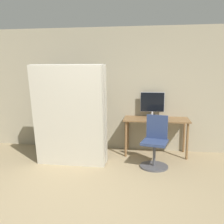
# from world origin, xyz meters

# --- Properties ---
(ground_plane) EXTENTS (16.00, 16.00, 0.00)m
(ground_plane) POSITION_xyz_m (0.00, 0.00, 0.00)
(ground_plane) COLOR #9E8966
(wall_back) EXTENTS (8.00, 0.06, 2.70)m
(wall_back) POSITION_xyz_m (0.00, 2.77, 1.35)
(wall_back) COLOR tan
(wall_back) RESTS_ON ground
(desk) EXTENTS (1.35, 0.59, 0.77)m
(desk) POSITION_xyz_m (1.03, 2.45, 0.67)
(desk) COLOR brown
(desk) RESTS_ON ground
(monitor) EXTENTS (0.52, 0.20, 0.54)m
(monitor) POSITION_xyz_m (0.95, 2.62, 1.07)
(monitor) COLOR #B7B7BC
(monitor) RESTS_ON desk
(office_chair) EXTENTS (0.53, 0.53, 0.95)m
(office_chair) POSITION_xyz_m (1.00, 1.75, 0.39)
(office_chair) COLOR #4C4C51
(office_chair) RESTS_ON ground
(bookshelf) EXTENTS (0.64, 0.30, 1.74)m
(bookshelf) POSITION_xyz_m (-1.22, 2.62, 0.87)
(bookshelf) COLOR black
(bookshelf) RESTS_ON ground
(mattress_near) EXTENTS (1.30, 0.38, 1.88)m
(mattress_near) POSITION_xyz_m (-0.56, 1.51, 0.94)
(mattress_near) COLOR beige
(mattress_near) RESTS_ON ground
(mattress_far) EXTENTS (1.30, 0.31, 1.88)m
(mattress_far) POSITION_xyz_m (-0.56, 1.78, 0.94)
(mattress_far) COLOR beige
(mattress_far) RESTS_ON ground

